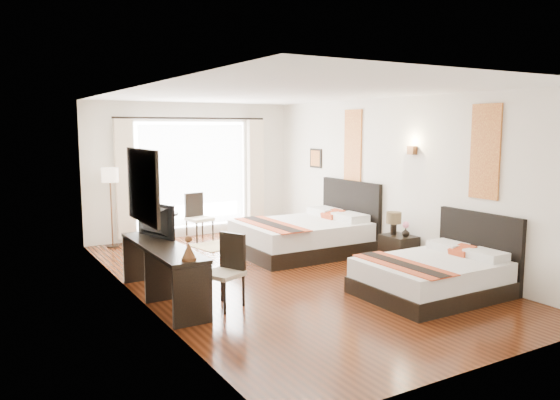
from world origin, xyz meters
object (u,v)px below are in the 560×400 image
television (150,221)px  nightstand (399,251)px  desk_chair (224,285)px  window_chair (199,226)px  table_lamp (394,220)px  vase (406,234)px  side_table (164,230)px  floor_lamp (110,180)px  fruit_bowl (165,212)px  bed_far (305,235)px  console_desk (163,273)px  bed_near (436,274)px

television → nightstand: bearing=-117.0°
desk_chair → window_chair: bearing=-132.3°
table_lamp → window_chair: window_chair is taller
vase → side_table: side_table is taller
floor_lamp → fruit_bowl: 1.19m
vase → window_chair: size_ratio=0.14×
television → side_table: size_ratio=1.28×
nightstand → vase: vase is taller
desk_chair → fruit_bowl: (0.51, 3.79, 0.41)m
desk_chair → nightstand: bearing=162.3°
table_lamp → vase: size_ratio=2.88×
bed_far → side_table: bed_far is taller
vase → console_desk: size_ratio=0.06×
nightstand → desk_chair: bearing=-173.1°
bed_near → window_chair: bed_near is taller
bed_near → fruit_bowl: 5.30m
bed_near → fruit_bowl: (-2.22, 4.80, 0.41)m
console_desk → vase: bearing=-5.2°
bed_far → television: size_ratio=2.68×
nightstand → television: bearing=168.9°
desk_chair → fruit_bowl: size_ratio=4.29×
floor_lamp → nightstand: bearing=-46.3°
table_lamp → console_desk: 3.94m
bed_near → desk_chair: bed_near is taller
nightstand → floor_lamp: 5.50m
bed_far → nightstand: (0.79, -1.61, -0.07)m
side_table → desk_chair: bearing=-97.1°
nightstand → window_chair: size_ratio=0.56×
bed_near → vase: bearing=63.3°
bed_near → window_chair: (-1.45, 5.02, 0.01)m
console_desk → window_chair: window_chair is taller
console_desk → fruit_bowl: 3.35m
television → side_table: bearing=-37.7°
console_desk → television: television is taller
floor_lamp → console_desk: bearing=-93.4°
bed_far → desk_chair: bearing=-141.8°
floor_lamp → fruit_bowl: bearing=-30.2°
console_desk → bed_near: bearing=-26.4°
window_chair → bed_far: bearing=21.9°
nightstand → television: 4.07m
nightstand → fruit_bowl: bearing=130.0°
television → fruit_bowl: size_ratio=3.88×
console_desk → desk_chair: desk_chair is taller
nightstand → floor_lamp: size_ratio=0.35×
vase → television: (-3.96, 0.89, 0.43)m
fruit_bowl → desk_chair: bearing=-97.7°
nightstand → desk_chair: 3.38m
bed_near → bed_far: bearing=93.3°
console_desk → floor_lamp: 3.78m
table_lamp → console_desk: (-3.92, 0.13, -0.40)m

